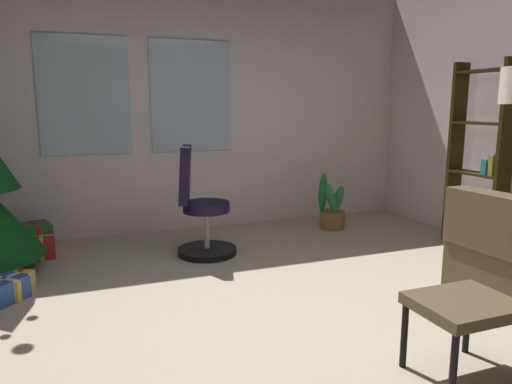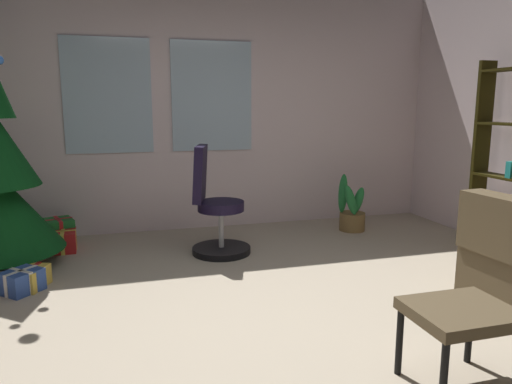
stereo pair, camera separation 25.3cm
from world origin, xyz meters
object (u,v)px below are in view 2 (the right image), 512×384
Objects in this scene: gift_box_red at (63,241)px; gift_box_blue at (22,281)px; potted_plant at (351,212)px; office_chair at (215,212)px; bookshelf at (504,170)px; footstool at (461,318)px; gift_box_gold at (31,278)px; gift_box_green at (59,232)px.

gift_box_red reaches higher than gift_box_blue.
gift_box_blue is 3.37m from potted_plant.
bookshelf is (2.60, -0.75, 0.40)m from office_chair.
gift_box_red is at bearing 126.01° from footstool.
gift_box_blue reaches higher than gift_box_gold.
gift_box_gold is (-0.07, -1.18, -0.05)m from gift_box_green.
gift_box_red is 0.34× the size of office_chair.
gift_box_blue is 0.53× the size of potted_plant.
potted_plant is at bearing 130.51° from bookshelf.
gift_box_blue is at bearing -100.02° from gift_box_red.
gift_box_red is at bearing -73.63° from gift_box_green.
gift_box_gold is at bearing -164.67° from potted_plant.
footstool is 0.27× the size of bookshelf.
gift_box_red is at bearing 178.06° from potted_plant.
footstool is 3.06m from gift_box_gold.
footstool is 3.01m from potted_plant.
gift_box_gold is (-0.13, -0.97, -0.02)m from gift_box_red.
gift_box_green is at bearing 84.42° from gift_box_blue.
potted_plant is (1.63, 0.39, -0.19)m from office_chair.
gift_box_blue is (-0.18, -1.04, -0.01)m from gift_box_red.
potted_plant reaches higher than gift_box_blue.
gift_box_blue is at bearing -128.37° from gift_box_gold.
gift_box_gold is at bearing 176.37° from bookshelf.
gift_box_red is 1.01× the size of gift_box_blue.
footstool is at bearing -53.99° from gift_box_red.
office_chair reaches higher than potted_plant.
bookshelf reaches higher than gift_box_blue.
potted_plant is (3.23, 0.94, 0.13)m from gift_box_blue.
office_chair is (1.48, -0.70, 0.27)m from gift_box_green.
footstool is at bearing -73.22° from office_chair.
bookshelf reaches higher than gift_box_red.
office_chair is (1.55, 0.48, 0.32)m from gift_box_gold.
gift_box_green reaches higher than gift_box_red.
gift_box_blue is 0.19× the size of bookshelf.
gift_box_green is at bearing 154.64° from office_chair.
gift_box_gold is 4.22m from bookshelf.
gift_box_green is at bearing 174.24° from potted_plant.
gift_box_blue is at bearing 177.34° from bookshelf.
footstool is at bearing -55.07° from gift_box_green.
bookshelf is 1.60m from potted_plant.
gift_box_blue is (-0.05, -0.07, 0.00)m from gift_box_gold.
office_chair is at bearing 17.40° from gift_box_gold.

